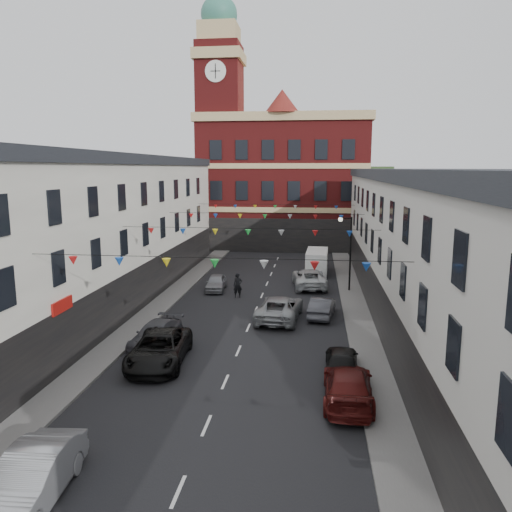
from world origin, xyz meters
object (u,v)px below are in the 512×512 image
at_px(car_left_b, 31,479).
at_px(car_right_f, 309,278).
at_px(car_left_e, 216,283).
at_px(pedestrian, 238,286).
at_px(car_right_e, 322,307).
at_px(car_left_d, 156,335).
at_px(car_right_d, 342,360).
at_px(street_lamp, 347,243).
at_px(white_van, 317,262).
at_px(car_left_c, 159,349).
at_px(car_right_c, 348,386).
at_px(moving_car, 280,308).

xyz_separation_m(car_left_b, car_right_f, (7.72, 28.22, -0.01)).
xyz_separation_m(car_left_e, pedestrian, (2.10, -2.08, 0.30)).
bearing_deg(car_right_e, car_left_d, 43.78).
distance_m(car_left_d, car_right_d, 10.38).
bearing_deg(car_right_f, street_lamp, 151.37).
bearing_deg(car_right_e, white_van, -80.69).
bearing_deg(car_right_e, car_left_c, 55.75).
relative_size(car_right_e, white_van, 0.81).
distance_m(street_lamp, car_right_c, 19.64).
distance_m(car_left_b, car_right_d, 14.27).
bearing_deg(car_right_f, car_left_b, 68.41).
relative_size(car_left_b, white_van, 0.95).
bearing_deg(car_left_d, street_lamp, 57.99).
distance_m(car_left_d, pedestrian, 11.33).
distance_m(car_left_c, white_van, 24.19).
height_order(car_left_d, pedestrian, pedestrian).
xyz_separation_m(car_left_b, car_right_d, (9.52, 10.63, -0.11)).
bearing_deg(car_left_b, moving_car, 68.29).
bearing_deg(white_van, car_left_c, -106.89).
bearing_deg(car_left_d, moving_car, 48.94).
relative_size(car_left_d, pedestrian, 2.40).
height_order(street_lamp, car_right_c, street_lamp).
bearing_deg(car_right_f, pedestrian, 30.75).
relative_size(car_right_c, car_right_e, 1.25).
xyz_separation_m(car_left_b, white_van, (8.35, 33.65, 0.32)).
height_order(car_left_d, white_van, white_van).
bearing_deg(car_left_e, car_right_d, -63.88).
bearing_deg(car_left_c, car_left_e, 86.16).
bearing_deg(car_left_d, car_right_d, -7.32).
bearing_deg(pedestrian, car_right_c, -81.50).
bearing_deg(car_right_c, car_right_d, -86.27).
height_order(car_left_c, car_right_d, car_left_c).
distance_m(street_lamp, pedestrian, 9.27).
bearing_deg(car_right_d, white_van, -84.93).
xyz_separation_m(car_right_c, white_van, (-1.28, 25.99, 0.37)).
distance_m(car_left_b, car_left_e, 26.25).
xyz_separation_m(car_left_c, car_left_d, (-0.98, 2.43, -0.13)).
bearing_deg(car_right_f, car_right_d, 89.54).
relative_size(car_right_d, white_van, 0.78).
relative_size(car_left_c, car_right_d, 1.45).
height_order(car_left_b, white_van, white_van).
bearing_deg(car_left_b, car_left_d, 87.93).
bearing_deg(car_left_b, white_van, 71.67).
height_order(car_right_d, car_right_e, car_right_e).
xyz_separation_m(car_left_c, car_right_d, (9.08, -0.15, -0.12)).
height_order(street_lamp, white_van, street_lamp).
relative_size(street_lamp, car_left_c, 1.06).
height_order(car_right_d, car_right_f, car_right_f).
distance_m(car_left_e, car_right_e, 10.57).
xyz_separation_m(car_right_d, moving_car, (-3.59, 8.37, 0.12)).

